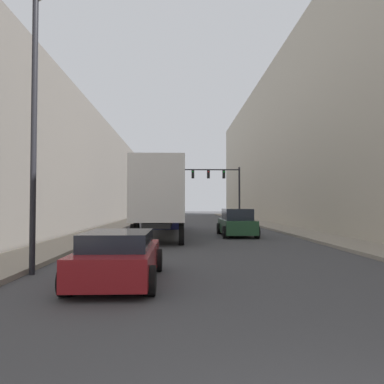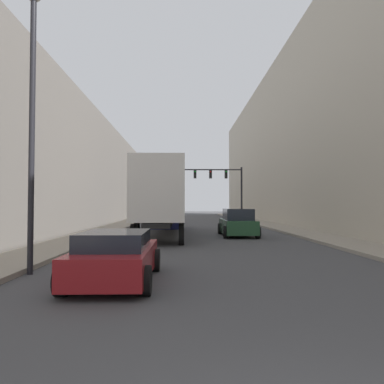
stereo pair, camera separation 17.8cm
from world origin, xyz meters
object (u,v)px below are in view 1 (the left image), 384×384
(semi_truck, at_px, (163,197))
(sedan_car, at_px, (119,257))
(suv_car, at_px, (237,223))
(traffic_signal_gantry, at_px, (222,182))
(street_lamp, at_px, (34,92))

(semi_truck, bearing_deg, sedan_car, -91.87)
(sedan_car, xyz_separation_m, suv_car, (4.99, 13.23, 0.16))
(sedan_car, xyz_separation_m, traffic_signal_gantry, (6.22, 31.51, 3.74))
(semi_truck, relative_size, street_lamp, 1.78)
(suv_car, relative_size, traffic_signal_gantry, 0.65)
(semi_truck, relative_size, suv_car, 3.17)
(semi_truck, distance_m, suv_car, 4.91)
(sedan_car, bearing_deg, semi_truck, 88.13)
(semi_truck, bearing_deg, suv_car, -12.67)
(semi_truck, xyz_separation_m, sedan_car, (-0.47, -14.24, -1.78))
(semi_truck, xyz_separation_m, street_lamp, (-3.00, -13.21, 2.66))
(suv_car, height_order, traffic_signal_gantry, traffic_signal_gantry)
(suv_car, distance_m, street_lamp, 14.96)
(suv_car, bearing_deg, traffic_signal_gantry, 86.17)
(semi_truck, height_order, suv_car, semi_truck)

